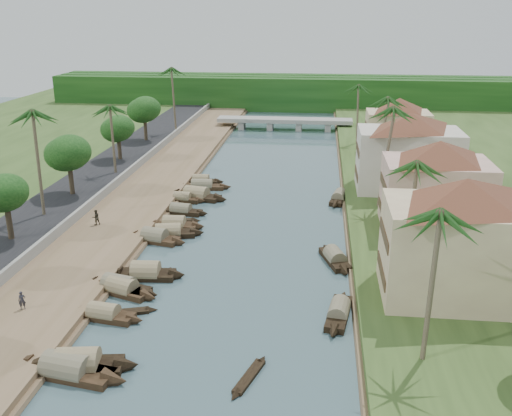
# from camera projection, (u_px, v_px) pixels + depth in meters

# --- Properties ---
(ground) EXTENTS (220.00, 220.00, 0.00)m
(ground) POSITION_uv_depth(u_px,v_px,m) (233.00, 286.00, 52.01)
(ground) COLOR #3D555B
(ground) RESTS_ON ground
(left_bank) EXTENTS (10.00, 180.00, 0.80)m
(left_bank) POSITION_uv_depth(u_px,v_px,m) (132.00, 205.00, 72.35)
(left_bank) COLOR brown
(left_bank) RESTS_ON ground
(right_bank) EXTENTS (16.00, 180.00, 1.20)m
(right_bank) POSITION_uv_depth(u_px,v_px,m) (414.00, 214.00, 68.56)
(right_bank) COLOR #2D441B
(right_bank) RESTS_ON ground
(road) EXTENTS (8.00, 180.00, 1.40)m
(road) POSITION_uv_depth(u_px,v_px,m) (68.00, 200.00, 73.15)
(road) COLOR black
(road) RESTS_ON ground
(retaining_wall) EXTENTS (0.40, 180.00, 1.10)m
(retaining_wall) POSITION_uv_depth(u_px,v_px,m) (99.00, 197.00, 72.48)
(retaining_wall) COLOR gray
(retaining_wall) RESTS_ON left_bank
(treeline) EXTENTS (120.00, 14.00, 8.00)m
(treeline) POSITION_uv_depth(u_px,v_px,m) (292.00, 92.00, 144.51)
(treeline) COLOR #0F350E
(treeline) RESTS_ON ground
(bridge) EXTENTS (28.00, 4.00, 2.40)m
(bridge) POSITION_uv_depth(u_px,v_px,m) (285.00, 122.00, 118.99)
(bridge) COLOR gray
(bridge) RESTS_ON ground
(building_near) EXTENTS (14.85, 14.85, 10.20)m
(building_near) POSITION_uv_depth(u_px,v_px,m) (460.00, 238.00, 46.02)
(building_near) COLOR beige
(building_near) RESTS_ON right_bank
(building_mid) EXTENTS (14.11, 14.11, 9.70)m
(building_mid) POSITION_uv_depth(u_px,v_px,m) (436.00, 184.00, 61.00)
(building_mid) COLOR beige
(building_mid) RESTS_ON right_bank
(building_far) EXTENTS (15.59, 15.59, 10.20)m
(building_far) POSITION_uv_depth(u_px,v_px,m) (409.00, 151.00, 74.16)
(building_far) COLOR beige
(building_far) RESTS_ON right_bank
(building_distant) EXTENTS (12.62, 12.62, 9.20)m
(building_distant) POSITION_uv_depth(u_px,v_px,m) (398.00, 126.00, 92.98)
(building_distant) COLOR beige
(building_distant) RESTS_ON right_bank
(sampan_0) EXTENTS (9.60, 3.40, 2.44)m
(sampan_0) POSITION_uv_depth(u_px,v_px,m) (67.00, 370.00, 39.18)
(sampan_0) COLOR black
(sampan_0) RESTS_ON ground
(sampan_1) EXTENTS (8.86, 3.28, 2.53)m
(sampan_1) POSITION_uv_depth(u_px,v_px,m) (78.00, 365.00, 39.68)
(sampan_1) COLOR black
(sampan_1) RESTS_ON ground
(sampan_2) EXTENTS (7.30, 2.53, 1.93)m
(sampan_2) POSITION_uv_depth(u_px,v_px,m) (104.00, 314.00, 46.35)
(sampan_2) COLOR black
(sampan_2) RESTS_ON ground
(sampan_3) EXTENTS (8.38, 3.82, 2.21)m
(sampan_3) POSITION_uv_depth(u_px,v_px,m) (119.00, 287.00, 50.92)
(sampan_3) COLOR black
(sampan_3) RESTS_ON ground
(sampan_4) EXTENTS (7.61, 4.08, 2.15)m
(sampan_4) POSITION_uv_depth(u_px,v_px,m) (122.00, 289.00, 50.51)
(sampan_4) COLOR black
(sampan_4) RESTS_ON ground
(sampan_5) EXTENTS (7.77, 2.47, 2.42)m
(sampan_5) POSITION_uv_depth(u_px,v_px,m) (146.00, 273.00, 53.47)
(sampan_5) COLOR black
(sampan_5) RESTS_ON ground
(sampan_6) EXTENTS (7.79, 3.37, 2.27)m
(sampan_6) POSITION_uv_depth(u_px,v_px,m) (155.00, 238.00, 61.80)
(sampan_6) COLOR black
(sampan_6) RESTS_ON ground
(sampan_7) EXTENTS (8.35, 3.35, 2.18)m
(sampan_7) POSITION_uv_depth(u_px,v_px,m) (168.00, 233.00, 63.16)
(sampan_7) COLOR black
(sampan_7) RESTS_ON ground
(sampan_8) EXTENTS (7.33, 2.13, 2.26)m
(sampan_8) POSITION_uv_depth(u_px,v_px,m) (174.00, 225.00, 65.49)
(sampan_8) COLOR black
(sampan_8) RESTS_ON ground
(sampan_9) EXTENTS (7.38, 2.51, 1.88)m
(sampan_9) POSITION_uv_depth(u_px,v_px,m) (181.00, 211.00, 70.23)
(sampan_9) COLOR black
(sampan_9) RESTS_ON ground
(sampan_10) EXTENTS (6.52, 2.13, 1.83)m
(sampan_10) POSITION_uv_depth(u_px,v_px,m) (183.00, 199.00, 74.68)
(sampan_10) COLOR black
(sampan_10) RESTS_ON ground
(sampan_11) EXTENTS (9.28, 4.15, 2.55)m
(sampan_11) POSITION_uv_depth(u_px,v_px,m) (196.00, 196.00, 75.84)
(sampan_11) COLOR black
(sampan_11) RESTS_ON ground
(sampan_12) EXTENTS (8.63, 2.34, 2.05)m
(sampan_12) POSITION_uv_depth(u_px,v_px,m) (202.00, 186.00, 79.89)
(sampan_12) COLOR black
(sampan_12) RESTS_ON ground
(sampan_13) EXTENTS (6.92, 1.78, 1.93)m
(sampan_13) POSITION_uv_depth(u_px,v_px,m) (201.00, 181.00, 82.43)
(sampan_13) COLOR black
(sampan_13) RESTS_ON ground
(sampan_14) EXTENTS (2.68, 7.98, 1.94)m
(sampan_14) POSITION_uv_depth(u_px,v_px,m) (339.00, 312.00, 46.65)
(sampan_14) COLOR black
(sampan_14) RESTS_ON ground
(sampan_15) EXTENTS (3.77, 7.56, 2.03)m
(sampan_15) POSITION_uv_depth(u_px,v_px,m) (335.00, 258.00, 56.79)
(sampan_15) COLOR black
(sampan_15) RESTS_ON ground
(sampan_16) EXTENTS (3.07, 8.06, 1.97)m
(sampan_16) POSITION_uv_depth(u_px,v_px,m) (339.00, 197.00, 75.16)
(sampan_16) COLOR black
(sampan_16) RESTS_ON ground
(canoe_0) EXTENTS (2.37, 5.49, 0.73)m
(canoe_0) POSITION_uv_depth(u_px,v_px,m) (249.00, 377.00, 38.93)
(canoe_0) COLOR black
(canoe_0) RESTS_ON ground
(canoe_1) EXTENTS (5.42, 2.47, 0.87)m
(canoe_1) POSITION_uv_depth(u_px,v_px,m) (125.00, 313.00, 47.21)
(canoe_1) COLOR black
(canoe_1) RESTS_ON ground
(canoe_2) EXTENTS (6.05, 1.27, 0.87)m
(canoe_2) POSITION_uv_depth(u_px,v_px,m) (176.00, 220.00, 67.90)
(canoe_2) COLOR black
(canoe_2) RESTS_ON ground
(palm_0) EXTENTS (3.20, 3.20, 12.19)m
(palm_0) POSITION_uv_depth(u_px,v_px,m) (439.00, 217.00, 35.70)
(palm_0) COLOR #6B5F47
(palm_0) RESTS_ON ground
(palm_1) EXTENTS (3.20, 3.20, 11.24)m
(palm_1) POSITION_uv_depth(u_px,v_px,m) (416.00, 166.00, 50.78)
(palm_1) COLOR #6B5F47
(palm_1) RESTS_ON ground
(palm_2) EXTENTS (3.20, 3.20, 13.44)m
(palm_2) POSITION_uv_depth(u_px,v_px,m) (387.00, 111.00, 65.54)
(palm_2) COLOR #6B5F47
(palm_2) RESTS_ON ground
(palm_3) EXTENTS (3.20, 3.20, 12.36)m
(palm_3) POSITION_uv_depth(u_px,v_px,m) (382.00, 100.00, 80.50)
(palm_3) COLOR #6B5F47
(palm_3) RESTS_ON ground
(palm_5) EXTENTS (3.20, 3.20, 13.48)m
(palm_5) POSITION_uv_depth(u_px,v_px,m) (31.00, 114.00, 62.19)
(palm_5) COLOR #6B5F47
(palm_5) RESTS_ON ground
(palm_6) EXTENTS (3.20, 3.20, 11.17)m
(palm_6) POSITION_uv_depth(u_px,v_px,m) (110.00, 108.00, 79.95)
(palm_6) COLOR #6B5F47
(palm_6) RESTS_ON ground
(palm_7) EXTENTS (3.20, 3.20, 11.69)m
(palm_7) POSITION_uv_depth(u_px,v_px,m) (360.00, 87.00, 98.99)
(palm_7) COLOR #6B5F47
(palm_7) RESTS_ON ground
(palm_8) EXTENTS (3.20, 3.20, 13.52)m
(palm_8) POSITION_uv_depth(u_px,v_px,m) (173.00, 70.00, 107.02)
(palm_8) COLOR #6B5F47
(palm_8) RESTS_ON ground
(tree_2) EXTENTS (4.46, 4.46, 6.78)m
(tree_2) POSITION_uv_depth(u_px,v_px,m) (5.00, 194.00, 57.49)
(tree_2) COLOR #433626
(tree_2) RESTS_ON ground
(tree_3) EXTENTS (5.30, 5.30, 7.56)m
(tree_3) POSITION_uv_depth(u_px,v_px,m) (68.00, 154.00, 71.69)
(tree_3) COLOR #433626
(tree_3) RESTS_ON ground
(tree_4) EXTENTS (4.76, 4.76, 6.81)m
(tree_4) POSITION_uv_depth(u_px,v_px,m) (118.00, 129.00, 88.98)
(tree_4) COLOR #433626
(tree_4) RESTS_ON ground
(tree_5) EXTENTS (5.35, 5.35, 7.71)m
(tree_5) POSITION_uv_depth(u_px,v_px,m) (144.00, 110.00, 101.94)
(tree_5) COLOR #433626
(tree_5) RESTS_ON ground
(tree_6) EXTENTS (4.70, 4.70, 7.01)m
(tree_6) POSITION_uv_depth(u_px,v_px,m) (444.00, 149.00, 76.12)
(tree_6) COLOR #433626
(tree_6) RESTS_ON ground
(person_near) EXTENTS (0.68, 0.60, 1.57)m
(person_near) POSITION_uv_depth(u_px,v_px,m) (22.00, 300.00, 46.11)
(person_near) COLOR #26262E
(person_near) RESTS_ON left_bank
(person_far) EXTENTS (1.08, 1.05, 1.75)m
(person_far) POSITION_uv_depth(u_px,v_px,m) (96.00, 217.00, 64.30)
(person_far) COLOR #2D2A20
(person_far) RESTS_ON left_bank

